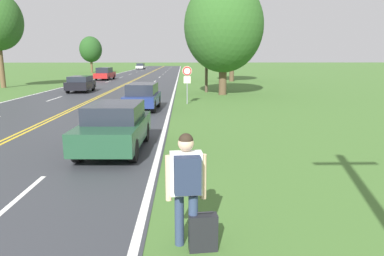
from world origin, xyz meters
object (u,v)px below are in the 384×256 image
hitchhiker_person (186,180)px  tree_behind_sign (224,27)px  car_red_sedan_mid_far (105,74)px  traffic_sign (187,76)px  car_white_hatchback_receding (141,66)px  car_dark_green_sedan_nearest (115,126)px  tree_right_cluster (233,33)px  suitcase (203,232)px  tree_mid_treeline (91,49)px  car_dark_blue_hatchback_approaching (143,96)px  car_black_hatchback_mid_near (81,83)px

hitchhiker_person → tree_behind_sign: tree_behind_sign is taller
car_red_sedan_mid_far → traffic_sign: bearing=-154.6°
tree_behind_sign → car_white_hatchback_receding: size_ratio=2.07×
hitchhiker_person → car_dark_green_sedan_nearest: hitchhiker_person is taller
traffic_sign → tree_right_cluster: 22.07m
suitcase → tree_right_cluster: size_ratio=0.07×
suitcase → tree_behind_sign: tree_behind_sign is taller
tree_mid_treeline → car_dark_blue_hatchback_approaching: 51.00m
tree_behind_sign → tree_right_cluster: (2.88, 15.42, 0.54)m
suitcase → traffic_sign: 17.03m
car_dark_blue_hatchback_approaching → tree_right_cluster: bearing=163.0°
hitchhiker_person → car_red_sedan_mid_far: 42.46m
tree_right_cluster → car_dark_blue_hatchback_approaching: tree_right_cluster is taller
car_red_sedan_mid_far → car_black_hatchback_mid_near: bearing=-172.8°
car_black_hatchback_mid_near → traffic_sign: bearing=-132.8°
suitcase → tree_behind_sign: 23.19m
suitcase → car_white_hatchback_receding: bearing=2.0°
tree_behind_sign → tree_mid_treeline: (-20.87, 40.51, -0.84)m
tree_mid_treeline → hitchhiker_person: bearing=-74.2°
suitcase → tree_behind_sign: (2.85, 22.48, 4.96)m
hitchhiker_person → car_dark_green_sedan_nearest: bearing=15.3°
tree_mid_treeline → car_dark_green_sedan_nearest: size_ratio=1.70×
traffic_sign → car_red_sedan_mid_far: 26.49m
suitcase → car_black_hatchback_mid_near: 26.52m
suitcase → car_red_sedan_mid_far: 42.58m
tree_mid_treeline → car_white_hatchback_receding: bearing=69.9°
tree_mid_treeline → traffic_sign: bearing=-68.7°
tree_mid_treeline → car_black_hatchback_mid_near: size_ratio=1.88×
hitchhiker_person → car_red_sedan_mid_far: hitchhiker_person is taller
tree_mid_treeline → tree_right_cluster: tree_right_cluster is taller
hitchhiker_person → tree_right_cluster: tree_right_cluster is taller
car_dark_green_sedan_nearest → car_white_hatchback_receding: size_ratio=0.95×
car_dark_blue_hatchback_approaching → tree_behind_sign: bearing=148.3°
hitchhiker_person → tree_right_cluster: 38.60m
car_dark_green_sedan_nearest → car_red_sedan_mid_far: size_ratio=0.82×
traffic_sign → tree_right_cluster: tree_right_cluster is taller
tree_behind_sign → car_red_sedan_mid_far: 23.53m
suitcase → car_red_sedan_mid_far: size_ratio=0.13×
tree_mid_treeline → car_dark_blue_hatchback_approaching: (15.43, -48.48, -3.61)m
traffic_sign → car_red_sedan_mid_far: traffic_sign is taller
suitcase → tree_behind_sign: size_ratio=0.07×
traffic_sign → car_white_hatchback_receding: traffic_sign is taller
car_red_sedan_mid_far → car_white_hatchback_receding: bearing=2.1°
car_dark_blue_hatchback_approaching → traffic_sign: bearing=136.6°
suitcase → car_dark_blue_hatchback_approaching: size_ratio=0.18×
tree_mid_treeline → suitcase: bearing=-74.0°
traffic_sign → car_black_hatchback_mid_near: (-9.06, 7.94, -1.06)m
tree_behind_sign → car_black_hatchback_mid_near: size_ratio=2.41×
tree_behind_sign → car_dark_green_sedan_nearest: tree_behind_sign is taller
car_black_hatchback_mid_near → car_red_sedan_mid_far: (-1.56, 16.31, 0.08)m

